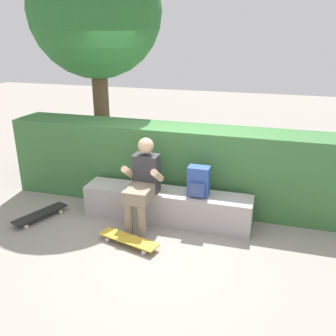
# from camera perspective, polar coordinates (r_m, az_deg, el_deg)

# --- Properties ---
(ground_plane) EXTENTS (24.00, 24.00, 0.00)m
(ground_plane) POSITION_cam_1_polar(r_m,az_deg,el_deg) (4.93, -1.52, -10.08)
(ground_plane) COLOR gray
(bench_main) EXTENTS (2.33, 0.43, 0.44)m
(bench_main) POSITION_cam_1_polar(r_m,az_deg,el_deg) (5.16, -0.19, -5.82)
(bench_main) COLOR #A69F9D
(bench_main) RESTS_ON ground
(person_skater) EXTENTS (0.49, 0.62, 1.19)m
(person_skater) POSITION_cam_1_polar(r_m,az_deg,el_deg) (4.88, -3.91, -2.03)
(person_skater) COLOR #333338
(person_skater) RESTS_ON ground
(skateboard_near_person) EXTENTS (0.82, 0.40, 0.09)m
(skateboard_near_person) POSITION_cam_1_polar(r_m,az_deg,el_deg) (4.69, -6.09, -10.91)
(skateboard_near_person) COLOR gold
(skateboard_near_person) RESTS_ON ground
(skateboard_beside_bench) EXTENTS (0.48, 0.82, 0.09)m
(skateboard_beside_bench) POSITION_cam_1_polar(r_m,az_deg,el_deg) (5.55, -19.10, -6.72)
(skateboard_beside_bench) COLOR black
(skateboard_beside_bench) RESTS_ON ground
(backpack_on_bench) EXTENTS (0.28, 0.23, 0.40)m
(backpack_on_bench) POSITION_cam_1_polar(r_m,az_deg,el_deg) (4.88, 4.73, -2.13)
(backpack_on_bench) COLOR #2D4C99
(backpack_on_bench) RESTS_ON bench_main
(hedge_row) EXTENTS (4.99, 0.63, 1.20)m
(hedge_row) POSITION_cam_1_polar(r_m,az_deg,el_deg) (5.58, 0.47, 0.50)
(hedge_row) COLOR #3A6E39
(hedge_row) RESTS_ON ground
(tree_behind_bench) EXTENTS (2.14, 2.14, 3.88)m
(tree_behind_bench) POSITION_cam_1_polar(r_m,az_deg,el_deg) (6.52, -11.15, 22.52)
(tree_behind_bench) COLOR brown
(tree_behind_bench) RESTS_ON ground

